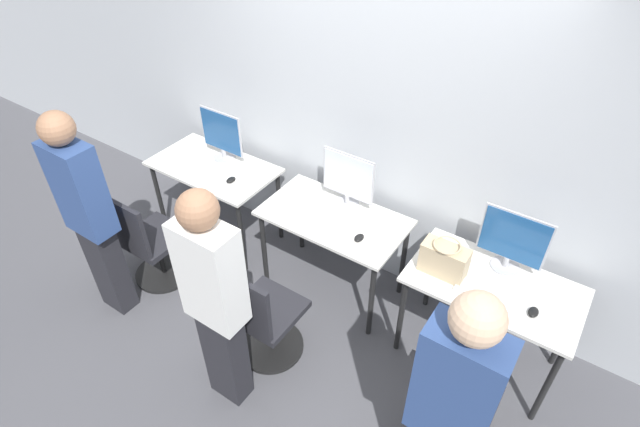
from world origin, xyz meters
name	(u,v)px	position (x,y,z in m)	size (l,w,h in m)	color
ground_plane	(311,309)	(0.00, 0.00, 0.00)	(20.00, 20.00, 0.00)	#4C4C51
wall_back	(368,115)	(0.00, 0.74, 1.40)	(12.00, 0.05, 2.80)	#B7BCC1
desk_left	(214,175)	(-1.23, 0.31, 0.66)	(1.09, 0.61, 0.75)	silver
monitor_left	(222,135)	(-1.23, 0.46, 0.98)	(0.43, 0.19, 0.44)	#B2B2B7
keyboard_left	(206,169)	(-1.23, 0.22, 0.76)	(0.41, 0.14, 0.02)	silver
mouse_left	(231,180)	(-0.94, 0.22, 0.77)	(0.06, 0.09, 0.03)	black
office_chair_left	(151,246)	(-1.27, -0.44, 0.36)	(0.48, 0.48, 0.88)	black
person_left	(88,212)	(-1.32, -0.81, 0.94)	(0.36, 0.22, 1.71)	#232328
desk_center	(333,226)	(0.00, 0.31, 0.66)	(1.09, 0.61, 0.75)	silver
monitor_center	(348,179)	(0.00, 0.49, 0.98)	(0.43, 0.19, 0.44)	#B2B2B7
keyboard_center	(326,223)	(0.00, 0.19, 0.76)	(0.41, 0.14, 0.02)	silver
mouse_center	(359,238)	(0.29, 0.19, 0.77)	(0.06, 0.09, 0.03)	black
office_chair_center	(263,320)	(-0.04, -0.52, 0.36)	(0.48, 0.48, 0.88)	black
person_center	(215,299)	(-0.05, -0.89, 0.93)	(0.36, 0.22, 1.69)	#232328
desk_right	(492,294)	(1.23, 0.31, 0.66)	(1.09, 0.61, 0.75)	silver
monitor_right	(513,241)	(1.23, 0.50, 0.98)	(0.43, 0.19, 0.44)	#B2B2B7
keyboard_right	(488,296)	(1.23, 0.18, 0.76)	(0.41, 0.14, 0.02)	silver
mouse_right	(533,312)	(1.50, 0.19, 0.77)	(0.06, 0.09, 0.03)	black
office_chair_right	(451,411)	(1.30, -0.43, 0.36)	(0.48, 0.48, 0.88)	black
person_right	(449,411)	(1.34, -0.79, 0.94)	(0.36, 0.23, 1.71)	#232328
handbag	(444,259)	(0.90, 0.21, 0.86)	(0.30, 0.18, 0.25)	tan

